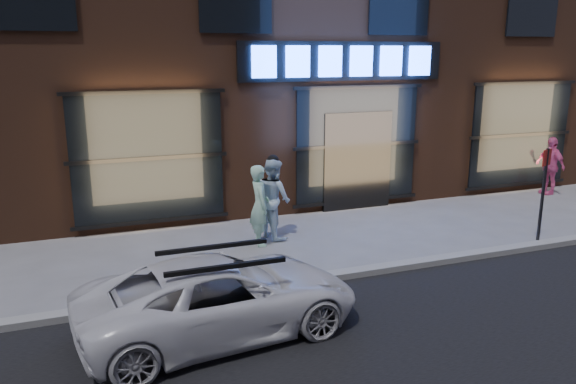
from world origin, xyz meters
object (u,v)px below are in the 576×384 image
man_cap (273,198)px  man_bowtie (260,205)px  sign_post (543,188)px  white_suv (220,297)px  passerby (550,166)px

man_cap → man_bowtie: bearing=114.9°
man_cap → sign_post: sign_post is taller
white_suv → man_bowtie: bearing=-32.5°
sign_post → man_bowtie: bearing=136.5°
man_cap → sign_post: bearing=-131.2°
man_cap → white_suv: size_ratio=0.44×
white_suv → sign_post: size_ratio=1.95×
passerby → man_cap: bearing=-86.5°
passerby → sign_post: 4.81m
white_suv → man_cap: bearing=-35.5°
passerby → sign_post: sign_post is taller
man_cap → passerby: bearing=-98.8°
man_bowtie → man_cap: man_cap is taller
man_cap → white_suv: (-2.05, -3.70, -0.31)m
man_bowtie → passerby: (8.73, 1.23, -0.03)m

